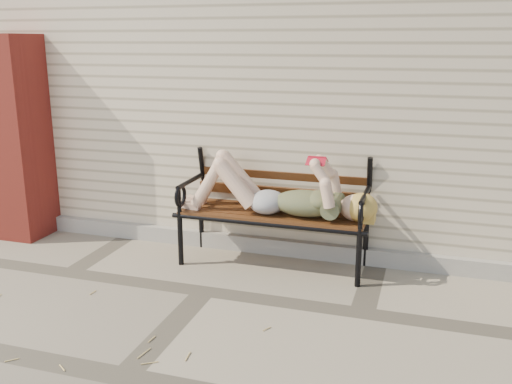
% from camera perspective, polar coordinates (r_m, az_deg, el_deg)
% --- Properties ---
extents(ground, '(80.00, 80.00, 0.00)m').
position_cam_1_polar(ground, '(4.64, -5.17, -9.86)').
color(ground, gray).
rests_on(ground, ground).
extents(house_wall, '(8.00, 4.00, 3.00)m').
position_cam_1_polar(house_wall, '(7.08, 4.02, 11.35)').
color(house_wall, beige).
rests_on(house_wall, ground).
extents(foundation_strip, '(8.00, 0.10, 0.15)m').
position_cam_1_polar(foundation_strip, '(5.45, -1.28, -5.08)').
color(foundation_strip, '#A09C90').
rests_on(foundation_strip, ground).
extents(brick_pillar, '(0.50, 0.50, 2.00)m').
position_cam_1_polar(brick_pillar, '(6.15, -22.86, 4.98)').
color(brick_pillar, '#A73025').
rests_on(brick_pillar, ground).
extents(garden_bench, '(1.78, 0.71, 1.15)m').
position_cam_1_polar(garden_bench, '(5.03, 2.09, 0.02)').
color(garden_bench, black).
rests_on(garden_bench, ground).
extents(reading_woman, '(1.68, 0.38, 0.53)m').
position_cam_1_polar(reading_woman, '(4.88, 1.81, 0.04)').
color(reading_woman, '#092E45').
rests_on(reading_woman, ground).
extents(straw_scatter, '(2.94, 1.68, 0.01)m').
position_cam_1_polar(straw_scatter, '(4.01, -16.80, -14.63)').
color(straw_scatter, '#DCBA6B').
rests_on(straw_scatter, ground).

